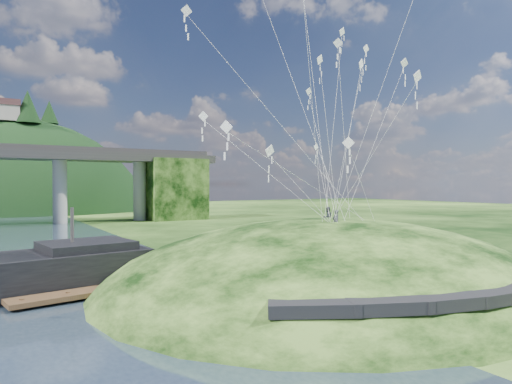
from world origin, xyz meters
TOP-DOWN VIEW (x-y plane):
  - ground at (0.00, 0.00)m, footprint 320.00×320.00m
  - grass_hill at (8.00, 2.00)m, footprint 36.00×32.00m
  - footpath at (7.46, -9.74)m, footprint 22.29×5.84m
  - wooden_dock at (-6.81, 7.73)m, footprint 12.92×4.01m
  - kite_flyers at (9.29, 3.50)m, footprint 3.52×4.72m
  - kite_swarm at (6.91, 1.94)m, footprint 18.81×16.51m

SIDE VIEW (x-z plane):
  - grass_hill at x=8.00m, z-range -8.00..5.00m
  - ground at x=0.00m, z-range 0.00..0.00m
  - wooden_dock at x=-6.81m, z-range -0.05..0.86m
  - footpath at x=7.46m, z-range 1.67..2.50m
  - kite_flyers at x=9.29m, z-range 4.88..6.64m
  - kite_swarm at x=6.91m, z-range 7.69..26.40m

